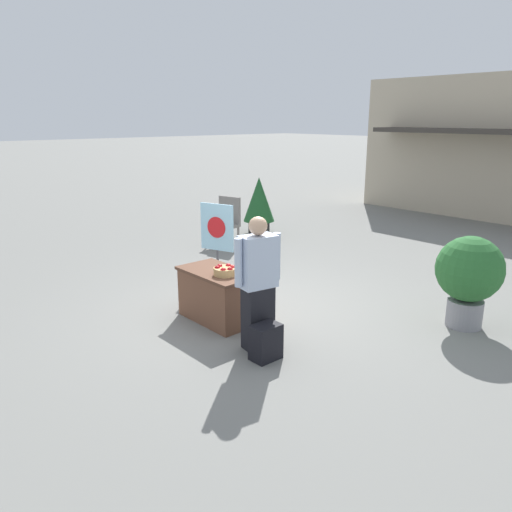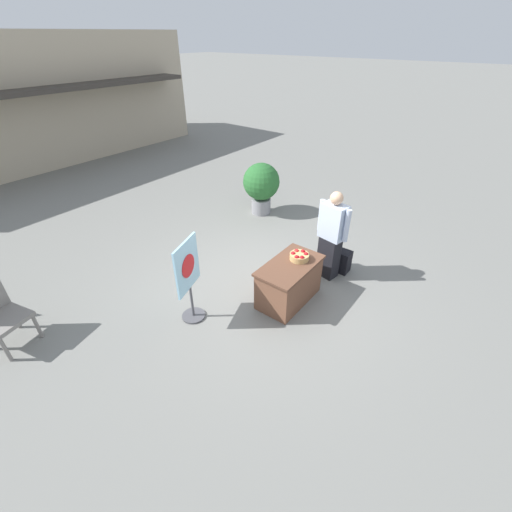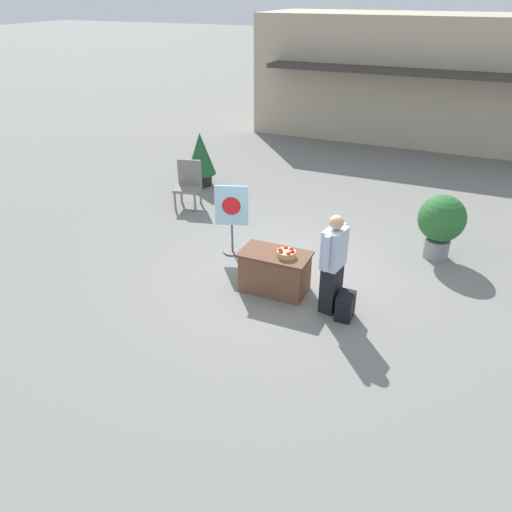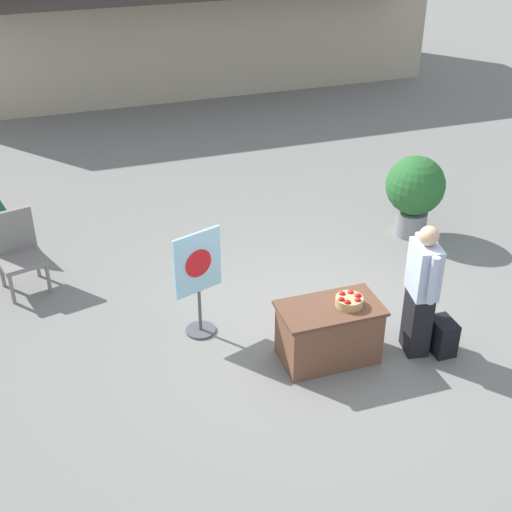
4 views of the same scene
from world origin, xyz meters
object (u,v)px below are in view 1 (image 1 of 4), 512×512
object	(u,v)px
display_table	(218,295)
backpack	(266,342)
person_visitor	(258,283)
poster_board	(217,240)
potted_plant_far_right	(469,274)
potted_plant_near_left	(259,203)
patio_chair	(226,219)
apple_basket	(225,271)

from	to	relation	value
display_table	backpack	bearing A→B (deg)	-13.26
display_table	person_visitor	world-z (taller)	person_visitor
poster_board	potted_plant_far_right	world-z (taller)	poster_board
display_table	potted_plant_near_left	xyz separation A→B (m)	(-3.63, 3.99, 0.39)
person_visitor	potted_plant_far_right	distance (m)	2.83
person_visitor	potted_plant_near_left	size ratio (longest dim) A/B	1.20
potted_plant_near_left	poster_board	bearing A→B (deg)	-52.07
person_visitor	potted_plant_near_left	bearing A→B (deg)	-32.03
patio_chair	potted_plant_near_left	size ratio (longest dim) A/B	0.78
apple_basket	poster_board	bearing A→B (deg)	146.18
backpack	potted_plant_far_right	size ratio (longest dim) A/B	0.34
person_visitor	potted_plant_near_left	distance (m)	6.24
person_visitor	poster_board	xyz separation A→B (m)	(-2.26, 1.12, -0.07)
patio_chair	display_table	bearing A→B (deg)	36.49
backpack	potted_plant_near_left	bearing A→B (deg)	138.83
backpack	poster_board	xyz separation A→B (m)	(-2.53, 1.24, 0.54)
apple_basket	potted_plant_near_left	bearing A→B (deg)	133.58
poster_board	potted_plant_far_right	bearing A→B (deg)	91.97
apple_basket	display_table	bearing A→B (deg)	170.46
backpack	poster_board	size ratio (longest dim) A/B	0.31
backpack	potted_plant_far_right	bearing A→B (deg)	68.07
backpack	potted_plant_near_left	size ratio (longest dim) A/B	0.31
display_table	poster_board	xyz separation A→B (m)	(-1.25, 0.94, 0.40)
apple_basket	backpack	xyz separation A→B (m)	(1.08, -0.27, -0.55)
poster_board	patio_chair	distance (m)	2.62
backpack	potted_plant_near_left	world-z (taller)	potted_plant_near_left
apple_basket	patio_chair	distance (m)	4.36
display_table	poster_board	distance (m)	1.61
display_table	backpack	world-z (taller)	display_table
patio_chair	apple_basket	bearing A→B (deg)	37.87
potted_plant_far_right	backpack	bearing A→B (deg)	-111.93
backpack	poster_board	bearing A→B (deg)	153.88
person_visitor	apple_basket	bearing A→B (deg)	-0.10
backpack	potted_plant_near_left	xyz separation A→B (m)	(-4.91, 4.30, 0.53)
potted_plant_far_right	apple_basket	bearing A→B (deg)	-132.21
person_visitor	backpack	world-z (taller)	person_visitor
patio_chair	potted_plant_far_right	distance (m)	5.56
display_table	backpack	size ratio (longest dim) A/B	2.71
apple_basket	potted_plant_far_right	xyz separation A→B (m)	(2.14, 2.35, -0.03)
patio_chair	potted_plant_near_left	xyz separation A→B (m)	(-0.42, 1.33, 0.17)
apple_basket	patio_chair	size ratio (longest dim) A/B	0.29
display_table	potted_plant_far_right	size ratio (longest dim) A/B	0.93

